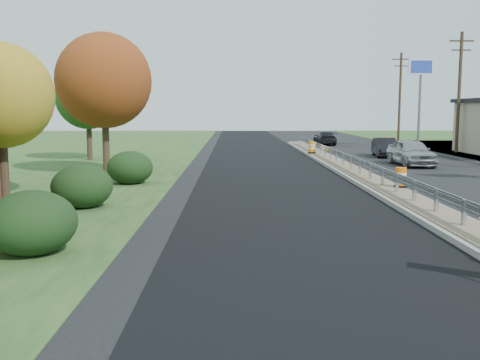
{
  "coord_description": "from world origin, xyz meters",
  "views": [
    {
      "loc": [
        -6.32,
        -18.25,
        3.35
      ],
      "look_at": [
        -6.08,
        -1.06,
        1.1
      ],
      "focal_mm": 40.0,
      "sensor_mm": 36.0,
      "label": 1
    }
  ],
  "objects_px": {
    "barrel_median_mid": "(401,178)",
    "barrel_median_far": "(312,148)",
    "car_silver": "(411,152)",
    "car_dark_mid": "(385,147)",
    "car_dark_far": "(325,138)",
    "barrel_shoulder_far": "(387,141)"
  },
  "relations": [
    {
      "from": "barrel_median_mid",
      "to": "barrel_shoulder_far",
      "type": "xyz_separation_m",
      "value": [
        7.96,
        29.49,
        -0.2
      ]
    },
    {
      "from": "barrel_median_mid",
      "to": "car_silver",
      "type": "xyz_separation_m",
      "value": [
        4.03,
        10.84,
        0.19
      ]
    },
    {
      "from": "barrel_median_mid",
      "to": "car_dark_far",
      "type": "bearing_deg",
      "value": 85.98
    },
    {
      "from": "barrel_median_far",
      "to": "car_dark_far",
      "type": "bearing_deg",
      "value": 76.19
    },
    {
      "from": "car_silver",
      "to": "barrel_median_mid",
      "type": "bearing_deg",
      "value": -111.9
    },
    {
      "from": "car_silver",
      "to": "car_dark_mid",
      "type": "xyz_separation_m",
      "value": [
        0.16,
        6.24,
        -0.12
      ]
    },
    {
      "from": "barrel_median_far",
      "to": "car_dark_far",
      "type": "height_order",
      "value": "car_dark_far"
    },
    {
      "from": "barrel_median_far",
      "to": "car_dark_far",
      "type": "distance_m",
      "value": 13.4
    },
    {
      "from": "car_silver",
      "to": "car_dark_mid",
      "type": "height_order",
      "value": "car_silver"
    },
    {
      "from": "car_silver",
      "to": "barrel_shoulder_far",
      "type": "bearing_deg",
      "value": 76.61
    },
    {
      "from": "barrel_shoulder_far",
      "to": "car_dark_far",
      "type": "relative_size",
      "value": 0.19
    },
    {
      "from": "barrel_shoulder_far",
      "to": "car_dark_far",
      "type": "height_order",
      "value": "car_dark_far"
    },
    {
      "from": "barrel_median_mid",
      "to": "car_dark_far",
      "type": "height_order",
      "value": "car_dark_far"
    },
    {
      "from": "barrel_shoulder_far",
      "to": "car_dark_mid",
      "type": "distance_m",
      "value": 12.98
    },
    {
      "from": "car_dark_mid",
      "to": "barrel_median_far",
      "type": "bearing_deg",
      "value": -177.82
    },
    {
      "from": "barrel_median_far",
      "to": "car_dark_mid",
      "type": "xyz_separation_m",
      "value": [
        5.25,
        -0.44,
        0.04
      ]
    },
    {
      "from": "barrel_median_mid",
      "to": "barrel_median_far",
      "type": "relative_size",
      "value": 0.94
    },
    {
      "from": "car_dark_far",
      "to": "barrel_shoulder_far",
      "type": "bearing_deg",
      "value": 171.45
    },
    {
      "from": "car_silver",
      "to": "car_dark_mid",
      "type": "distance_m",
      "value": 6.24
    },
    {
      "from": "barrel_median_mid",
      "to": "car_silver",
      "type": "height_order",
      "value": "car_silver"
    },
    {
      "from": "car_dark_mid",
      "to": "car_dark_far",
      "type": "bearing_deg",
      "value": 105.62
    },
    {
      "from": "barrel_median_mid",
      "to": "barrel_median_far",
      "type": "distance_m",
      "value": 17.55
    }
  ]
}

